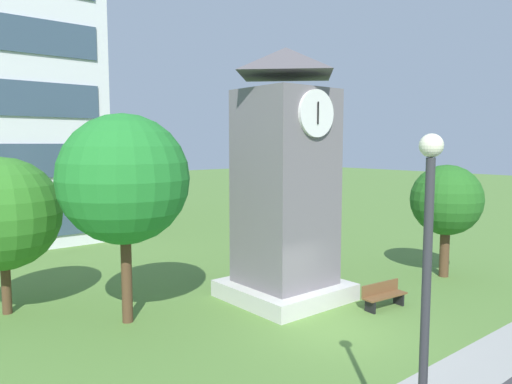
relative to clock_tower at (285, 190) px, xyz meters
name	(u,v)px	position (x,y,z in m)	size (l,w,h in m)	color
ground_plane	(330,331)	(-1.09, -3.23, -4.01)	(160.00, 160.00, 0.00)	#567F38
kerb_strip	(456,380)	(-1.09, -7.25, -4.01)	(120.00, 1.60, 0.01)	#9E9E99
clock_tower	(285,190)	(0.00, 0.00, 0.00)	(3.91, 3.91, 9.08)	slate
park_bench	(383,295)	(1.89, -3.01, -3.55)	(1.84, 0.66, 0.88)	brown
street_lamp	(427,279)	(-5.32, -8.88, -0.38)	(0.36, 0.36, 5.85)	#333338
tree_streetside	(446,201)	(7.28, -2.23, -0.72)	(2.99, 2.99, 4.82)	#513823
tree_near_tower	(124,180)	(-5.55, 1.42, 0.57)	(4.08, 4.08, 6.64)	#513823
tree_by_building	(2,214)	(-8.34, 4.73, -0.62)	(3.75, 3.75, 5.27)	#513823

